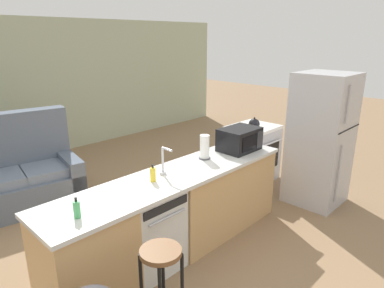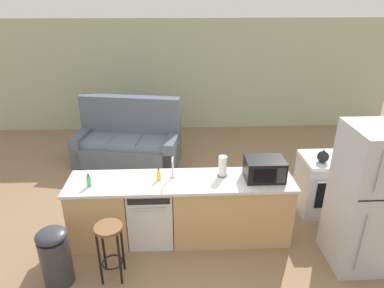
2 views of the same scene
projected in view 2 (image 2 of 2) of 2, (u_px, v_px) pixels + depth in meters
The scene contains 15 objects.
ground_plane at pixel (171, 236), 4.79m from camera, with size 24.00×24.00×0.00m, color #896B4C.
wall_back at pixel (184, 76), 8.10m from camera, with size 10.00×0.06×2.60m.
kitchen_counter at pixel (188, 211), 4.63m from camera, with size 2.94×0.66×0.90m.
dishwasher at pixel (152, 212), 4.61m from camera, with size 0.58×0.61×0.84m.
stove_range at pixel (325, 184), 5.20m from camera, with size 0.76×0.68×0.90m.
refrigerator at pixel (369, 199), 4.01m from camera, with size 0.72×0.73×1.81m.
microwave at pixel (265, 169), 4.41m from camera, with size 0.50×0.37×0.28m.
sink_faucet at pixel (173, 169), 4.43m from camera, with size 0.07×0.18×0.30m.
paper_towel_roll at pixel (223, 166), 4.48m from camera, with size 0.14×0.14×0.28m.
soap_bottle at pixel (159, 175), 4.41m from camera, with size 0.06×0.06×0.18m.
dish_soap_bottle at pixel (89, 181), 4.27m from camera, with size 0.06×0.06×0.18m.
kettle at pixel (323, 157), 4.86m from camera, with size 0.21×0.17×0.19m.
bar_stool at pixel (110, 241), 3.90m from camera, with size 0.32×0.32×0.74m.
trash_bin at pixel (55, 256), 3.90m from camera, with size 0.35×0.35×0.74m.
couch at pixel (129, 142), 6.79m from camera, with size 2.13×1.24×1.27m.
Camera 2 is at (0.12, -3.85, 3.14)m, focal length 32.00 mm.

